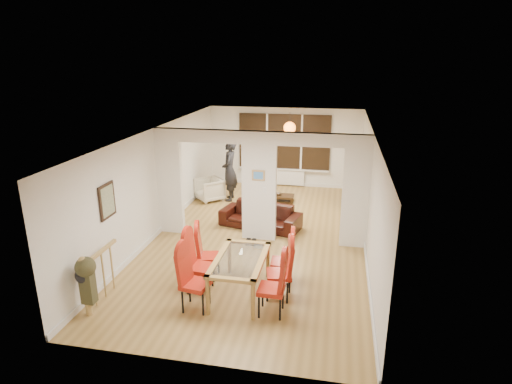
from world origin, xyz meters
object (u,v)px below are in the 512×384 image
(dining_chair_ra, at_px, (271,285))
(bowl, at_px, (278,194))
(dining_chair_rb, at_px, (279,270))
(sofa, at_px, (260,216))
(dining_chair_la, at_px, (195,280))
(dining_chair_lb, at_px, (199,263))
(television, at_px, (344,195))
(coffee_table, at_px, (279,198))
(person, at_px, (230,170))
(dining_chair_lc, at_px, (208,253))
(bottle, at_px, (274,191))
(armchair, at_px, (209,189))
(dining_table, at_px, (240,276))
(dining_chair_rc, at_px, (282,259))

(dining_chair_ra, relative_size, bowl, 5.32)
(dining_chair_rb, distance_m, sofa, 3.37)
(dining_chair_rb, xyz_separation_m, sofa, (-0.94, 3.22, -0.25))
(dining_chair_la, distance_m, dining_chair_lb, 0.61)
(dining_chair_rb, xyz_separation_m, television, (1.16, 5.45, -0.26))
(dining_chair_ra, distance_m, coffee_table, 5.87)
(dining_chair_la, relative_size, person, 0.59)
(dining_chair_lc, bearing_deg, dining_chair_rb, -30.21)
(person, bearing_deg, dining_chair_ra, 13.37)
(coffee_table, xyz_separation_m, bowl, (-0.02, 0.01, 0.13))
(dining_chair_lc, distance_m, coffee_table, 4.87)
(coffee_table, bearing_deg, person, -175.78)
(sofa, relative_size, bottle, 7.29)
(person, height_order, coffee_table, person)
(dining_chair_rb, distance_m, armchair, 5.77)
(dining_chair_ra, xyz_separation_m, bottle, (-0.85, 5.77, -0.20))
(dining_chair_la, height_order, bottle, dining_chair_la)
(television, bearing_deg, coffee_table, 86.50)
(dining_chair_ra, distance_m, bowl, 5.87)
(dining_table, xyz_separation_m, dining_chair_lb, (-0.77, -0.01, 0.19))
(dining_chair_ra, bearing_deg, sofa, 104.61)
(dining_chair_rb, height_order, person, person)
(television, bearing_deg, dining_chair_rb, 159.31)
(television, distance_m, coffee_table, 1.93)
(dining_table, distance_m, coffee_table, 5.32)
(dining_chair_rb, bearing_deg, dining_chair_rc, 78.92)
(dining_chair_rc, bearing_deg, armchair, 118.82)
(bottle, distance_m, bowl, 0.18)
(bowl, bearing_deg, dining_chair_la, -95.60)
(person, xyz_separation_m, bottle, (1.34, 0.08, -0.59))
(dining_chair_lc, distance_m, person, 4.77)
(coffee_table, bearing_deg, dining_chair_lb, -97.73)
(bottle, bearing_deg, dining_chair_ra, -81.64)
(bowl, bearing_deg, armchair, -172.39)
(dining_chair_lc, relative_size, person, 0.56)
(dining_chair_lc, bearing_deg, coffee_table, 68.92)
(dining_chair_rc, bearing_deg, dining_chair_lc, 178.56)
(dining_chair_la, height_order, sofa, dining_chair_la)
(dining_chair_rc, distance_m, coffee_table, 4.83)
(dining_chair_lb, xyz_separation_m, person, (-0.76, 5.21, 0.38))
(bowl, bearing_deg, bottle, -159.42)
(dining_chair_rc, height_order, sofa, dining_chair_rc)
(dining_chair_lc, height_order, armchair, dining_chair_lc)
(dining_chair_la, relative_size, armchair, 1.49)
(dining_chair_la, relative_size, television, 1.11)
(bottle, bearing_deg, coffee_table, 13.35)
(dining_chair_ra, distance_m, armchair, 6.21)
(dining_chair_ra, bearing_deg, dining_chair_lb, 162.44)
(dining_chair_rc, height_order, bottle, dining_chair_rc)
(sofa, height_order, armchair, armchair)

